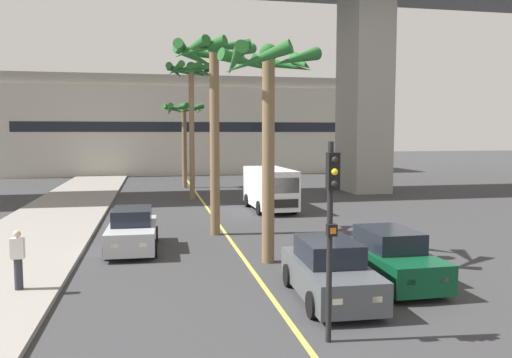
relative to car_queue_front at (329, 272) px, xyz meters
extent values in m
cube|color=#DBCC4C|center=(-1.47, 12.49, -0.72)|extent=(0.14, 56.00, 0.01)
cube|color=gray|center=(10.88, 23.33, 6.59)|extent=(2.80, 4.40, 14.62)
cube|color=beige|center=(-1.47, 43.73, 3.78)|extent=(36.32, 8.00, 9.00)
cube|color=#9C998D|center=(-1.47, 43.73, 8.88)|extent=(35.59, 7.20, 1.20)
cube|color=black|center=(-1.47, 39.71, 4.23)|extent=(32.69, 0.04, 1.00)
cube|color=#4C5156|center=(0.00, -0.03, -0.14)|extent=(1.84, 4.16, 0.80)
cube|color=black|center=(0.00, 0.12, 0.54)|extent=(1.46, 2.10, 0.60)
cube|color=#F2EDCC|center=(0.40, -2.06, -0.09)|extent=(0.24, 0.09, 0.14)
cube|color=#F2EDCC|center=(-0.54, -2.02, -0.09)|extent=(0.24, 0.09, 0.14)
cylinder|color=black|center=(0.76, -1.33, -0.40)|extent=(0.24, 0.65, 0.64)
cylinder|color=black|center=(-0.85, -1.27, -0.40)|extent=(0.24, 0.65, 0.64)
cylinder|color=black|center=(0.85, 1.21, -0.40)|extent=(0.24, 0.65, 0.64)
cylinder|color=black|center=(-0.76, 1.27, -0.40)|extent=(0.24, 0.65, 0.64)
cube|color=#0C4728|center=(2.24, 1.02, -0.14)|extent=(1.73, 4.11, 0.80)
cube|color=black|center=(2.24, 1.17, 0.54)|extent=(1.41, 2.06, 0.60)
cube|color=#F2EDCC|center=(2.73, -0.98, -0.09)|extent=(0.24, 0.08, 0.14)
cube|color=#F2EDCC|center=(1.79, -0.99, -0.09)|extent=(0.24, 0.08, 0.14)
cylinder|color=black|center=(3.06, -0.24, -0.40)|extent=(0.22, 0.64, 0.64)
cylinder|color=black|center=(1.45, -0.25, -0.40)|extent=(0.22, 0.64, 0.64)
cylinder|color=black|center=(3.04, 2.30, -0.40)|extent=(0.22, 0.64, 0.64)
cylinder|color=black|center=(1.43, 2.29, -0.40)|extent=(0.22, 0.64, 0.64)
cube|color=#B7BABF|center=(-5.31, 6.77, -0.14)|extent=(1.79, 4.14, 0.80)
cube|color=black|center=(-5.31, 6.92, 0.54)|extent=(1.44, 2.08, 0.60)
cube|color=#F2EDCC|center=(-4.89, 4.75, -0.09)|extent=(0.24, 0.09, 0.14)
cube|color=#F2EDCC|center=(-5.82, 4.77, -0.09)|extent=(0.24, 0.09, 0.14)
cylinder|color=black|center=(-4.53, 5.49, -0.40)|extent=(0.23, 0.64, 0.64)
cylinder|color=black|center=(-6.15, 5.52, -0.40)|extent=(0.23, 0.64, 0.64)
cylinder|color=black|center=(-4.48, 8.03, -0.40)|extent=(0.23, 0.64, 0.64)
cylinder|color=black|center=(-6.09, 8.06, -0.40)|extent=(0.23, 0.64, 0.64)
cube|color=white|center=(1.91, 15.37, 0.59)|extent=(2.14, 5.25, 2.10)
cube|color=black|center=(1.98, 12.81, 0.94)|extent=(1.80, 0.13, 0.80)
cube|color=black|center=(1.98, 12.75, 0.01)|extent=(1.70, 0.10, 0.44)
cylinder|color=black|center=(2.90, 13.83, -0.34)|extent=(0.28, 0.77, 0.76)
cylinder|color=black|center=(1.00, 13.78, -0.34)|extent=(0.28, 0.77, 0.76)
cylinder|color=black|center=(2.82, 16.95, -0.34)|extent=(0.28, 0.77, 0.76)
cylinder|color=black|center=(0.92, 16.90, -0.34)|extent=(0.28, 0.77, 0.76)
cylinder|color=black|center=(-0.96, -2.66, 1.38)|extent=(0.12, 0.12, 4.20)
cube|color=black|center=(-0.96, -2.80, 2.88)|extent=(0.24, 0.20, 0.76)
sphere|color=black|center=(-0.96, -2.90, 3.12)|extent=(0.14, 0.14, 0.14)
sphere|color=yellow|center=(-0.96, -2.90, 2.88)|extent=(0.14, 0.14, 0.14)
sphere|color=black|center=(-0.96, -2.90, 2.64)|extent=(0.14, 0.14, 0.14)
cube|color=black|center=(-0.96, -2.78, 1.68)|extent=(0.20, 0.16, 0.24)
cube|color=orange|center=(-0.96, -2.86, 1.68)|extent=(0.12, 0.03, 0.12)
cylinder|color=brown|center=(-1.93, 9.07, 3.18)|extent=(0.41, 0.41, 7.79)
sphere|color=#236028|center=(-1.93, 9.07, 7.22)|extent=(0.60, 0.60, 0.60)
cone|color=#236028|center=(-0.77, 9.13, 6.87)|extent=(0.55, 2.38, 1.09)
cone|color=#236028|center=(-0.99, 9.76, 6.89)|extent=(1.74, 2.18, 1.06)
cone|color=#236028|center=(-1.70, 10.22, 7.00)|extent=(2.42, 0.91, 0.87)
cone|color=#236028|center=(-2.54, 10.07, 6.85)|extent=(2.25, 1.60, 1.12)
cone|color=#236028|center=(-3.01, 9.52, 7.04)|extent=(1.31, 2.36, 0.80)
cone|color=#236028|center=(-2.96, 8.52, 7.01)|extent=(1.52, 2.30, 0.85)
cone|color=#236028|center=(-2.61, 8.12, 6.97)|extent=(2.19, 1.74, 0.92)
cone|color=#236028|center=(-1.75, 7.92, 7.04)|extent=(2.42, 0.81, 0.79)
cone|color=#236028|center=(-1.13, 8.22, 6.86)|extent=(2.02, 1.94, 1.11)
cylinder|color=brown|center=(-0.75, 4.03, 2.69)|extent=(0.42, 0.42, 6.83)
sphere|color=#236028|center=(-0.75, 4.03, 6.26)|extent=(0.60, 0.60, 0.60)
cone|color=#236028|center=(0.38, 3.97, 5.94)|extent=(0.56, 2.31, 1.03)
cone|color=#236028|center=(-0.05, 4.92, 6.00)|extent=(2.09, 1.76, 0.93)
cone|color=#236028|center=(-1.24, 5.04, 6.06)|extent=(2.26, 1.41, 0.83)
cone|color=#236028|center=(-1.87, 3.98, 5.95)|extent=(0.54, 2.31, 1.02)
cone|color=#236028|center=(-1.32, 3.06, 5.89)|extent=(2.19, 1.55, 1.12)
cone|color=#236028|center=(-0.06, 3.12, 5.96)|extent=(2.10, 1.73, 1.00)
cylinder|color=brown|center=(-2.07, 28.20, 2.43)|extent=(0.37, 0.37, 6.30)
sphere|color=#236028|center=(-2.07, 28.20, 5.73)|extent=(0.60, 0.60, 0.60)
cone|color=#236028|center=(-0.96, 28.13, 5.43)|extent=(0.59, 2.28, 1.01)
cone|color=#236028|center=(-1.43, 29.11, 5.55)|extent=(2.10, 1.66, 0.79)
cone|color=#236028|center=(-2.75, 29.08, 5.50)|extent=(2.06, 1.73, 0.89)
cone|color=#236028|center=(-3.18, 28.14, 5.40)|extent=(0.56, 2.27, 1.07)
cone|color=#236028|center=(-2.74, 27.32, 5.54)|extent=(2.07, 1.72, 0.81)
cone|color=#236028|center=(-1.63, 27.18, 5.43)|extent=(2.25, 1.30, 1.01)
cylinder|color=brown|center=(-2.02, 20.90, 3.51)|extent=(0.33, 0.33, 8.45)
sphere|color=#236028|center=(-2.02, 20.90, 7.88)|extent=(0.60, 0.60, 0.60)
cone|color=#236028|center=(-0.94, 20.82, 7.69)|extent=(0.60, 2.23, 0.81)
cone|color=#236028|center=(-1.19, 21.58, 7.58)|extent=(1.73, 1.98, 1.02)
cone|color=#236028|center=(-1.81, 21.96, 7.61)|extent=(2.25, 0.85, 0.95)
cone|color=#236028|center=(-2.50, 21.86, 7.65)|extent=(2.17, 1.38, 0.88)
cone|color=#236028|center=(-2.99, 21.37, 7.59)|extent=(1.36, 2.17, 1.00)
cone|color=#236028|center=(-3.04, 20.53, 7.64)|extent=(1.16, 2.22, 0.90)
cone|color=#236028|center=(-2.44, 19.90, 7.60)|extent=(2.20, 1.27, 0.97)
cone|color=#236028|center=(-1.79, 19.84, 7.59)|extent=(2.24, 0.90, 0.99)
cone|color=#236028|center=(-1.14, 20.27, 7.53)|extent=(1.62, 2.04, 1.09)
cylinder|color=#2D2D38|center=(-8.12, 1.96, -0.15)|extent=(0.22, 0.22, 0.85)
cube|color=white|center=(-8.12, 1.96, 0.56)|extent=(0.34, 0.22, 0.56)
sphere|color=beige|center=(-8.12, 1.96, 0.95)|extent=(0.20, 0.20, 0.20)
camera|label=1|loc=(-4.50, -12.54, 3.66)|focal=35.87mm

